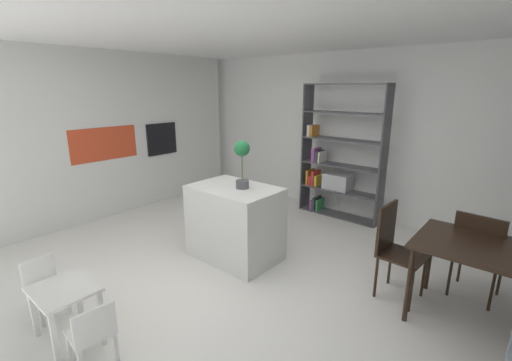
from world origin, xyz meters
TOP-DOWN VIEW (x-y plane):
  - ground_plane at (0.00, 0.00)m, footprint 9.95×9.95m
  - ceiling_slab at (0.00, 0.00)m, footprint 7.22×5.68m
  - back_partition at (0.00, 2.81)m, footprint 7.22×0.06m
  - tall_cabinet_run_left at (-3.22, 0.00)m, footprint 0.67×5.11m
  - cabinet_niche_splashback at (-2.88, 0.00)m, footprint 0.01×1.09m
  - built_in_oven at (-2.86, 1.07)m, footprint 0.06×0.60m
  - kitchen_island at (-0.27, 0.31)m, footprint 1.08×0.74m
  - potted_plant_on_island at (-0.17, 0.34)m, footprint 0.19×0.19m
  - open_bookshelf at (-0.05, 2.49)m, footprint 1.38×0.31m
  - child_table at (-0.36, -1.70)m, footprint 0.54×0.46m
  - child_chair_right at (0.14, -1.70)m, footprint 0.33×0.33m
  - child_chair_left at (-0.85, -1.70)m, footprint 0.30×0.30m
  - dining_table at (2.21, 0.77)m, footprint 0.93×0.82m
  - dining_chair_island_side at (1.53, 0.77)m, footprint 0.43×0.43m
  - dining_chair_far at (2.21, 1.20)m, footprint 0.46×0.46m

SIDE VIEW (x-z plane):
  - ground_plane at x=0.00m, z-range 0.00..0.00m
  - child_chair_right at x=0.14m, z-range 0.03..0.58m
  - child_chair_left at x=-0.85m, z-range 0.04..0.59m
  - child_table at x=-0.36m, z-range 0.15..0.62m
  - kitchen_island at x=-0.27m, z-range 0.00..0.93m
  - dining_chair_far at x=2.21m, z-range 0.09..1.03m
  - dining_chair_island_side at x=1.53m, z-range 0.09..1.06m
  - dining_table at x=2.21m, z-range 0.30..1.07m
  - open_bookshelf at x=-0.05m, z-range -0.18..1.99m
  - built_in_oven at x=-2.86m, z-range 0.91..1.48m
  - cabinet_niche_splashback at x=-2.88m, z-range 0.97..1.49m
  - potted_plant_on_island at x=-0.17m, z-range 1.01..1.59m
  - back_partition at x=0.00m, z-range 0.00..2.69m
  - tall_cabinet_run_left at x=-3.22m, z-range 0.00..2.69m
  - ceiling_slab at x=0.00m, z-range 2.69..2.75m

